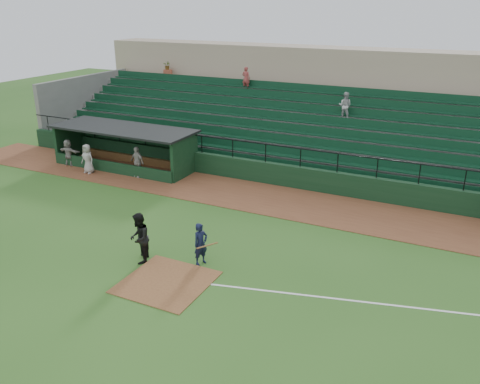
% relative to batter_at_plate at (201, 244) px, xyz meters
% --- Properties ---
extents(ground, '(90.00, 90.00, 0.00)m').
position_rel_batter_at_plate_xyz_m(ground, '(-0.43, -0.74, -0.83)').
color(ground, '#2C591C').
rests_on(ground, ground).
extents(warning_track, '(40.00, 4.00, 0.03)m').
position_rel_batter_at_plate_xyz_m(warning_track, '(-0.43, 7.26, -0.82)').
color(warning_track, brown).
rests_on(warning_track, ground).
extents(home_plate_dirt, '(3.00, 3.00, 0.03)m').
position_rel_batter_at_plate_xyz_m(home_plate_dirt, '(-0.43, -1.74, -0.82)').
color(home_plate_dirt, brown).
rests_on(home_plate_dirt, ground).
extents(foul_line, '(17.49, 4.44, 0.01)m').
position_rel_batter_at_plate_xyz_m(foul_line, '(7.57, 0.46, -0.83)').
color(foul_line, white).
rests_on(foul_line, ground).
extents(stadium_structure, '(38.00, 13.08, 6.40)m').
position_rel_batter_at_plate_xyz_m(stadium_structure, '(-0.43, 15.72, 1.47)').
color(stadium_structure, black).
rests_on(stadium_structure, ground).
extents(dugout, '(8.90, 3.20, 2.42)m').
position_rel_batter_at_plate_xyz_m(dugout, '(-10.18, 8.82, 0.50)').
color(dugout, black).
rests_on(dugout, ground).
extents(batter_at_plate, '(1.10, 0.73, 1.67)m').
position_rel_batter_at_plate_xyz_m(batter_at_plate, '(0.00, 0.00, 0.00)').
color(batter_at_plate, black).
rests_on(batter_at_plate, ground).
extents(umpire, '(1.10, 1.20, 2.00)m').
position_rel_batter_at_plate_xyz_m(umpire, '(-2.18, -0.88, 0.16)').
color(umpire, black).
rests_on(umpire, ground).
extents(dugout_player_a, '(1.11, 0.66, 1.77)m').
position_rel_batter_at_plate_xyz_m(dugout_player_a, '(-8.31, 7.11, 0.08)').
color(dugout_player_a, '#A6A19C').
rests_on(dugout_player_a, warning_track).
extents(dugout_player_b, '(0.87, 0.59, 1.71)m').
position_rel_batter_at_plate_xyz_m(dugout_player_b, '(-11.32, 6.41, 0.05)').
color(dugout_player_b, '#ADA8A2').
rests_on(dugout_player_b, warning_track).
extents(dugout_player_c, '(1.51, 0.51, 1.61)m').
position_rel_batter_at_plate_xyz_m(dugout_player_c, '(-13.37, 7.01, 0.00)').
color(dugout_player_c, '#A19C96').
rests_on(dugout_player_c, warning_track).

